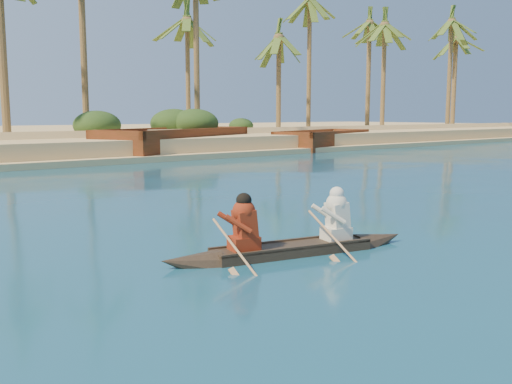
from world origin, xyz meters
TOP-DOWN VIEW (x-y plane):
  - sandy_embankment at (0.00, 46.89)m, footprint 150.00×51.00m
  - palm_grove at (0.00, 35.00)m, footprint 110.00×14.00m
  - shrub_cluster at (0.00, 31.50)m, footprint 100.00×6.00m
  - canoe at (-8.00, 0.59)m, footprint 5.56×1.99m
  - barge_mid at (5.28, 27.00)m, footprint 13.80×9.37m
  - barge_right at (18.21, 25.21)m, footprint 11.32×6.71m

SIDE VIEW (x-z plane):
  - canoe at x=-8.00m, z-range -0.47..1.06m
  - sandy_embankment at x=0.00m, z-range -0.22..1.28m
  - barge_right at x=18.21m, z-range -0.27..1.52m
  - barge_mid at x=5.28m, z-range -0.33..1.86m
  - shrub_cluster at x=0.00m, z-range 0.00..2.40m
  - palm_grove at x=0.00m, z-range 0.00..16.00m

